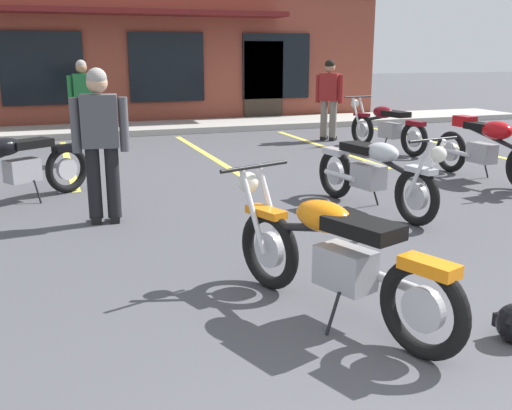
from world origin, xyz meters
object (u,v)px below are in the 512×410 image
object	(u,v)px
motorcycle_foreground_classic	(335,255)
motorcycle_silver_naked	(14,167)
motorcycle_green_cafe_racer	(493,146)
person_in_black_shirt	(83,96)
motorcycle_red_sportbike	(386,127)
person_by_back_row	(101,137)
motorcycle_cream_vintage	(374,173)
person_in_shorts_foreground	(329,95)

from	to	relation	value
motorcycle_foreground_classic	motorcycle_silver_naked	xyz separation A→B (m)	(-2.21, 4.26, 0.00)
motorcycle_green_cafe_racer	person_in_black_shirt	bearing A→B (deg)	131.20
motorcycle_red_sportbike	person_by_back_row	bearing A→B (deg)	-149.96
motorcycle_cream_vintage	person_by_back_row	bearing A→B (deg)	169.59
motorcycle_red_sportbike	person_in_black_shirt	bearing A→B (deg)	150.61
motorcycle_foreground_classic	motorcycle_green_cafe_racer	distance (m)	5.29
motorcycle_red_sportbike	person_in_shorts_foreground	xyz separation A→B (m)	(-0.42, 1.59, 0.49)
motorcycle_silver_naked	motorcycle_cream_vintage	size ratio (longest dim) A/B	0.88
person_in_black_shirt	person_by_back_row	distance (m)	6.18
motorcycle_green_cafe_racer	person_in_shorts_foreground	bearing A→B (deg)	94.12
motorcycle_foreground_classic	motorcycle_red_sportbike	xyz separation A→B (m)	(4.26, 6.20, 0.00)
motorcycle_green_cafe_racer	motorcycle_silver_naked	bearing A→B (deg)	170.99
motorcycle_red_sportbike	motorcycle_cream_vintage	size ratio (longest dim) A/B	1.00
motorcycle_foreground_classic	person_in_shorts_foreground	bearing A→B (deg)	63.75
person_by_back_row	motorcycle_cream_vintage	bearing A→B (deg)	-10.41
motorcycle_silver_naked	person_in_shorts_foreground	bearing A→B (deg)	30.25
person_in_black_shirt	person_in_shorts_foreground	bearing A→B (deg)	-15.88
person_by_back_row	motorcycle_silver_naked	bearing A→B (deg)	126.95
motorcycle_red_sportbike	motorcycle_green_cafe_racer	bearing A→B (deg)	-91.81
motorcycle_green_cafe_racer	person_by_back_row	world-z (taller)	person_by_back_row
person_in_shorts_foreground	person_by_back_row	xyz separation A→B (m)	(-5.11, -4.79, 0.00)
motorcycle_foreground_classic	person_in_shorts_foreground	size ratio (longest dim) A/B	1.21
motorcycle_green_cafe_racer	person_in_shorts_foreground	size ratio (longest dim) A/B	1.26
motorcycle_foreground_classic	person_in_black_shirt	size ratio (longest dim) A/B	1.21
motorcycle_foreground_classic	person_by_back_row	distance (m)	3.30
motorcycle_silver_naked	motorcycle_green_cafe_racer	xyz separation A→B (m)	(6.38, -1.01, 0.07)
motorcycle_foreground_classic	person_in_black_shirt	xyz separation A→B (m)	(-1.02, 9.18, 0.49)
person_by_back_row	motorcycle_green_cafe_racer	bearing A→B (deg)	2.59
person_in_shorts_foreground	motorcycle_red_sportbike	bearing A→B (deg)	-75.22
motorcycle_green_cafe_racer	person_in_shorts_foreground	xyz separation A→B (m)	(-0.33, 4.54, 0.42)
motorcycle_silver_naked	motorcycle_green_cafe_racer	bearing A→B (deg)	-9.01
person_in_black_shirt	motorcycle_silver_naked	bearing A→B (deg)	-103.67
person_in_black_shirt	person_in_shorts_foreground	world-z (taller)	same
motorcycle_foreground_classic	person_in_shorts_foreground	world-z (taller)	person_in_shorts_foreground
motorcycle_silver_naked	person_by_back_row	size ratio (longest dim) A/B	1.11
person_in_shorts_foreground	person_by_back_row	distance (m)	7.00
motorcycle_foreground_classic	motorcycle_green_cafe_racer	world-z (taller)	same
motorcycle_cream_vintage	person_by_back_row	distance (m)	3.12
motorcycle_foreground_classic	person_by_back_row	xyz separation A→B (m)	(-1.27, 3.00, 0.49)
person_in_black_shirt	motorcycle_foreground_classic	bearing A→B (deg)	-83.67
motorcycle_green_cafe_racer	person_in_shorts_foreground	distance (m)	4.57
motorcycle_foreground_classic	motorcycle_cream_vintage	xyz separation A→B (m)	(1.77, 2.45, 0.00)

